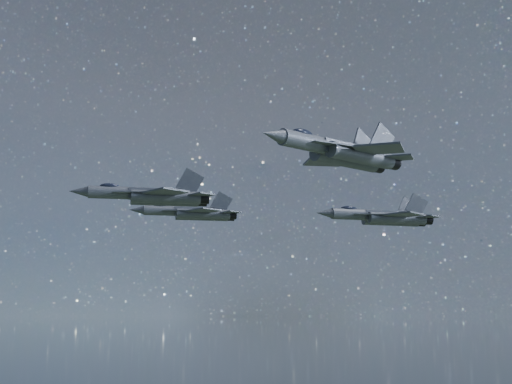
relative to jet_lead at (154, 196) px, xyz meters
name	(u,v)px	position (x,y,z in m)	size (l,w,h in m)	color
jet_lead	(154,196)	(0.00, 0.00, 0.00)	(16.85, 11.51, 4.23)	#373C45
jet_left	(194,213)	(13.70, 24.72, 2.05)	(17.43, 11.90, 4.38)	#373C45
jet_right	(343,152)	(13.93, -19.32, 2.43)	(18.76, 12.69, 4.72)	#373C45
jet_slot	(385,217)	(29.05, -4.51, -1.41)	(16.11, 11.15, 4.05)	#373C45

